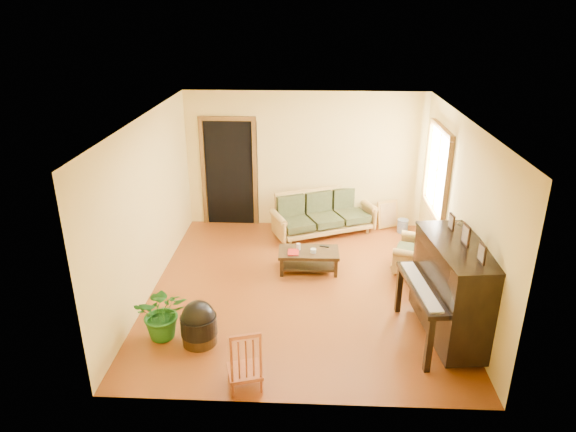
# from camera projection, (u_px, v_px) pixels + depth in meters

# --- Properties ---
(floor) EXTENTS (5.00, 5.00, 0.00)m
(floor) POSITION_uv_depth(u_px,v_px,m) (301.00, 287.00, 7.90)
(floor) COLOR #612A0C
(floor) RESTS_ON ground
(doorway) EXTENTS (1.08, 0.16, 2.05)m
(doorway) POSITION_uv_depth(u_px,v_px,m) (229.00, 174.00, 9.87)
(doorway) COLOR black
(doorway) RESTS_ON floor
(window) EXTENTS (0.12, 1.36, 1.46)m
(window) POSITION_uv_depth(u_px,v_px,m) (438.00, 171.00, 8.44)
(window) COLOR white
(window) RESTS_ON right_wall
(sofa) EXTENTS (2.06, 1.49, 0.81)m
(sofa) POSITION_uv_depth(u_px,v_px,m) (324.00, 214.00, 9.59)
(sofa) COLOR #AA843E
(sofa) RESTS_ON floor
(coffee_table) EXTENTS (0.98, 0.55, 0.35)m
(coffee_table) POSITION_uv_depth(u_px,v_px,m) (309.00, 261.00, 8.34)
(coffee_table) COLOR black
(coffee_table) RESTS_ON floor
(armchair) EXTENTS (0.96, 0.98, 0.78)m
(armchair) POSITION_uv_depth(u_px,v_px,m) (416.00, 249.00, 8.25)
(armchair) COLOR #AA843E
(armchair) RESTS_ON floor
(piano) EXTENTS (1.06, 1.61, 1.34)m
(piano) POSITION_uv_depth(u_px,v_px,m) (454.00, 292.00, 6.47)
(piano) COLOR black
(piano) RESTS_ON floor
(footstool) EXTENTS (0.50, 0.50, 0.44)m
(footstool) POSITION_uv_depth(u_px,v_px,m) (199.00, 328.00, 6.52)
(footstool) COLOR black
(footstool) RESTS_ON floor
(red_chair) EXTENTS (0.47, 0.49, 0.79)m
(red_chair) POSITION_uv_depth(u_px,v_px,m) (244.00, 357.00, 5.71)
(red_chair) COLOR brown
(red_chair) RESTS_ON floor
(leaning_frame) EXTENTS (0.43, 0.26, 0.57)m
(leaning_frame) POSITION_uv_depth(u_px,v_px,m) (388.00, 214.00, 9.92)
(leaning_frame) COLOR gold
(leaning_frame) RESTS_ON floor
(ceramic_crock) EXTENTS (0.22, 0.22, 0.26)m
(ceramic_crock) POSITION_uv_depth(u_px,v_px,m) (403.00, 226.00, 9.78)
(ceramic_crock) COLOR #2E4F8C
(ceramic_crock) RESTS_ON floor
(potted_plant) EXTENTS (0.75, 0.67, 0.74)m
(potted_plant) POSITION_uv_depth(u_px,v_px,m) (163.00, 312.00, 6.59)
(potted_plant) COLOR #1F601B
(potted_plant) RESTS_ON floor
(book) EXTENTS (0.18, 0.24, 0.02)m
(book) POSITION_uv_depth(u_px,v_px,m) (288.00, 252.00, 8.20)
(book) COLOR #A21B15
(book) RESTS_ON coffee_table
(candle) EXTENTS (0.08, 0.08, 0.11)m
(candle) POSITION_uv_depth(u_px,v_px,m) (298.00, 247.00, 8.29)
(candle) COLOR silver
(candle) RESTS_ON coffee_table
(glass_jar) EXTENTS (0.12, 0.12, 0.06)m
(glass_jar) POSITION_uv_depth(u_px,v_px,m) (313.00, 251.00, 8.21)
(glass_jar) COLOR silver
(glass_jar) RESTS_ON coffee_table
(remote) EXTENTS (0.16, 0.09, 0.02)m
(remote) POSITION_uv_depth(u_px,v_px,m) (324.00, 246.00, 8.41)
(remote) COLOR black
(remote) RESTS_ON coffee_table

